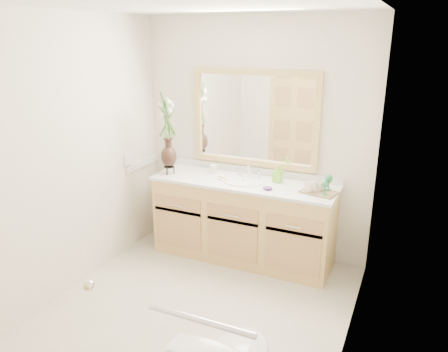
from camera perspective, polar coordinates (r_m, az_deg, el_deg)
The scene contains 23 objects.
floor at distance 3.85m, azimuth -3.50°, elevation -16.99°, with size 2.60×2.60×0.00m, color beige.
ceiling at distance 3.16m, azimuth -4.39°, elevation 21.47°, with size 2.40×2.60×0.02m, color white.
wall_back at distance 4.46m, azimuth 4.02°, elevation 4.92°, with size 2.40×0.02×2.40m, color white.
wall_front at distance 2.33m, azimuth -19.27°, elevation -8.64°, with size 2.40×0.02×2.40m, color white.
wall_left at distance 4.00m, azimuth -19.25°, elevation 2.42°, with size 0.02×2.60×2.40m, color white.
wall_right at distance 2.97m, azimuth 17.04°, elevation -2.65°, with size 0.02×2.60×2.40m, color white.
vanity at distance 4.46m, azimuth 2.51°, elevation -5.90°, with size 1.80×0.55×0.80m.
counter at distance 4.31m, azimuth 2.58°, elevation -0.85°, with size 1.84×0.57×0.03m, color silver.
sink at distance 4.30m, azimuth 2.48°, elevation -1.41°, with size 0.38×0.34×0.23m.
mirror at distance 4.40m, azimuth 3.98°, elevation 7.47°, with size 1.32×0.04×0.97m.
switch_plate at distance 4.61m, azimuth -12.40°, elevation 2.16°, with size 0.02×0.12×0.12m, color white.
door at distance 2.63m, azimuth -23.45°, elevation -10.91°, with size 0.80×0.03×2.00m, color #D7B568.
grab_bar at distance 2.12m, azimuth -3.11°, elevation -18.34°, with size 0.03×0.03×0.55m, color silver.
flower_vase at distance 4.43m, azimuth -7.41°, elevation 6.85°, with size 0.19×0.19×0.78m.
tumbler at distance 4.54m, azimuth -1.39°, elevation 0.95°, with size 0.07×0.07×0.09m, color beige.
soap_dish at distance 4.35m, azimuth -0.16°, elevation -0.27°, with size 0.11×0.11×0.03m.
soap_bottle at distance 4.28m, azimuth 7.05°, elevation 0.22°, with size 0.07×0.07×0.16m, color #78CA2F.
purple_dish at distance 4.08m, azimuth 5.74°, elevation -1.56°, with size 0.09×0.08×0.03m, color #4D246D.
tray at distance 4.07m, azimuth 12.26°, elevation -2.08°, with size 0.31×0.21×0.02m, color brown.
mug_left at distance 4.03m, azimuth 11.06°, elevation -1.30°, with size 0.10×0.09×0.10m, color beige.
mug_right at distance 4.08m, azimuth 12.34°, elevation -1.22°, with size 0.09×0.09×0.09m, color beige.
goblet_front at distance 3.97m, azimuth 13.02°, elevation -1.18°, with size 0.06×0.06×0.13m.
goblet_back at distance 4.09m, azimuth 13.54°, elevation -0.46°, with size 0.07×0.07×0.15m.
Camera 1 is at (1.50, -2.77, 2.21)m, focal length 35.00 mm.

